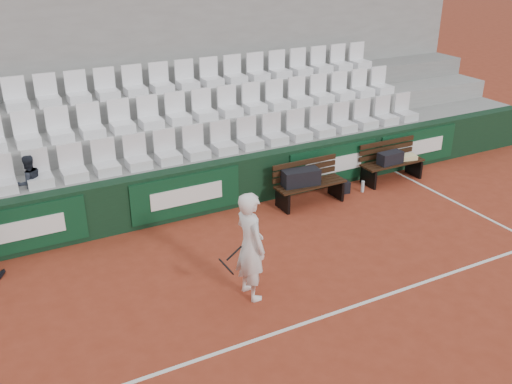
# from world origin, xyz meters

# --- Properties ---
(ground) EXTENTS (80.00, 80.00, 0.00)m
(ground) POSITION_xyz_m (0.00, 0.00, 0.00)
(ground) COLOR #9A3922
(ground) RESTS_ON ground
(court_baseline) EXTENTS (18.00, 0.06, 0.01)m
(court_baseline) POSITION_xyz_m (0.00, 0.00, 0.00)
(court_baseline) COLOR white
(court_baseline) RESTS_ON ground
(back_barrier) EXTENTS (18.00, 0.34, 1.00)m
(back_barrier) POSITION_xyz_m (0.07, 3.99, 0.50)
(back_barrier) COLOR black
(back_barrier) RESTS_ON ground
(grandstand_tier_front) EXTENTS (18.00, 0.95, 1.00)m
(grandstand_tier_front) POSITION_xyz_m (0.00, 4.62, 0.50)
(grandstand_tier_front) COLOR gray
(grandstand_tier_front) RESTS_ON ground
(grandstand_tier_mid) EXTENTS (18.00, 0.95, 1.45)m
(grandstand_tier_mid) POSITION_xyz_m (0.00, 5.58, 0.72)
(grandstand_tier_mid) COLOR #999996
(grandstand_tier_mid) RESTS_ON ground
(grandstand_tier_back) EXTENTS (18.00, 0.95, 1.90)m
(grandstand_tier_back) POSITION_xyz_m (0.00, 6.53, 0.95)
(grandstand_tier_back) COLOR gray
(grandstand_tier_back) RESTS_ON ground
(grandstand_rear_wall) EXTENTS (18.00, 0.30, 4.40)m
(grandstand_rear_wall) POSITION_xyz_m (0.00, 7.15, 2.20)
(grandstand_rear_wall) COLOR gray
(grandstand_rear_wall) RESTS_ON ground
(seat_row_front) EXTENTS (11.90, 0.44, 0.63)m
(seat_row_front) POSITION_xyz_m (0.00, 4.45, 1.31)
(seat_row_front) COLOR silver
(seat_row_front) RESTS_ON grandstand_tier_front
(seat_row_mid) EXTENTS (11.90, 0.44, 0.63)m
(seat_row_mid) POSITION_xyz_m (0.00, 5.40, 1.77)
(seat_row_mid) COLOR white
(seat_row_mid) RESTS_ON grandstand_tier_mid
(seat_row_back) EXTENTS (11.90, 0.44, 0.63)m
(seat_row_back) POSITION_xyz_m (0.00, 6.35, 2.21)
(seat_row_back) COLOR white
(seat_row_back) RESTS_ON grandstand_tier_back
(bench_left) EXTENTS (1.50, 0.56, 0.45)m
(bench_left) POSITION_xyz_m (2.30, 3.34, 0.23)
(bench_left) COLOR black
(bench_left) RESTS_ON ground
(bench_right) EXTENTS (1.50, 0.56, 0.45)m
(bench_right) POSITION_xyz_m (4.57, 3.50, 0.23)
(bench_right) COLOR black
(bench_right) RESTS_ON ground
(sports_bag_left) EXTENTS (0.80, 0.42, 0.33)m
(sports_bag_left) POSITION_xyz_m (2.08, 3.37, 0.61)
(sports_bag_left) COLOR black
(sports_bag_left) RESTS_ON bench_left
(sports_bag_right) EXTENTS (0.58, 0.29, 0.26)m
(sports_bag_right) POSITION_xyz_m (4.45, 3.45, 0.58)
(sports_bag_right) COLOR black
(sports_bag_right) RESTS_ON bench_right
(towel) EXTENTS (0.41, 0.33, 0.10)m
(towel) POSITION_xyz_m (4.98, 3.47, 0.50)
(towel) COLOR beige
(towel) RESTS_ON bench_right
(sports_bag_ground) EXTENTS (0.44, 0.31, 0.25)m
(sports_bag_ground) POSITION_xyz_m (3.15, 3.49, 0.13)
(sports_bag_ground) COLOR black
(sports_bag_ground) RESTS_ON ground
(water_bottle_near) EXTENTS (0.06, 0.06, 0.22)m
(water_bottle_near) POSITION_xyz_m (1.74, 3.57, 0.11)
(water_bottle_near) COLOR #B2C3CA
(water_bottle_near) RESTS_ON ground
(water_bottle_far) EXTENTS (0.07, 0.07, 0.25)m
(water_bottle_far) POSITION_xyz_m (3.62, 3.29, 0.12)
(water_bottle_far) COLOR silver
(water_bottle_far) RESTS_ON ground
(tennis_player) EXTENTS (0.72, 0.66, 1.73)m
(tennis_player) POSITION_xyz_m (-0.29, 1.00, 0.86)
(tennis_player) COLOR white
(tennis_player) RESTS_ON ground
(spectator_c) EXTENTS (0.59, 0.51, 1.02)m
(spectator_c) POSITION_xyz_m (-2.87, 4.50, 1.51)
(spectator_c) COLOR black
(spectator_c) RESTS_ON grandstand_tier_front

